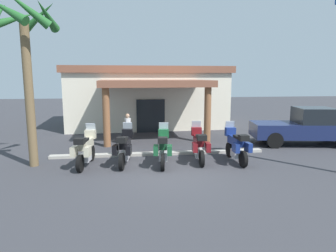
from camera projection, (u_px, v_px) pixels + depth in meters
The scene contains 11 objects.
ground_plane at pixel (167, 173), 11.25m from camera, with size 80.00×80.00×0.00m, color #38383D.
motel_building at pixel (146, 96), 22.05m from camera, with size 11.35×10.91×4.20m.
motorcycle_cream at pixel (85, 149), 11.96m from camera, with size 0.82×2.21×1.61m.
motorcycle_black at pixel (125, 148), 12.20m from camera, with size 0.82×2.21×1.61m.
motorcycle_green at pixel (163, 148), 12.15m from camera, with size 0.80×2.21×1.61m.
motorcycle_maroon at pixel (199, 145), 12.62m from camera, with size 0.73×2.21×1.61m.
motorcycle_blue at pixel (237, 146), 12.56m from camera, with size 0.71×2.21×1.61m.
pedestrian at pixel (128, 127), 15.81m from camera, with size 0.32×0.52×1.63m.
pickup_truck_navy at pixel (306, 127), 15.74m from camera, with size 5.44×2.72×1.95m.
palm_tree_roadside at pixel (24, 41), 11.33m from camera, with size 2.53×2.68×6.53m.
curb_strip at pixel (159, 153), 13.83m from camera, with size 9.67×0.36×0.12m, color #ADA89E.
Camera 1 is at (-1.33, -10.74, 3.54)m, focal length 32.42 mm.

